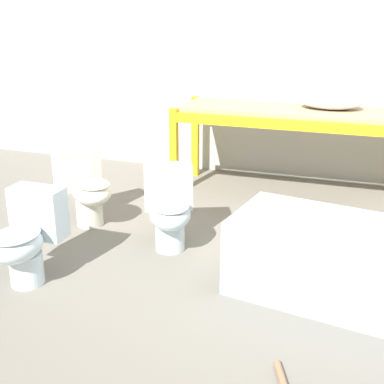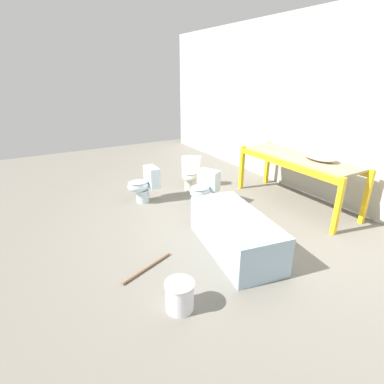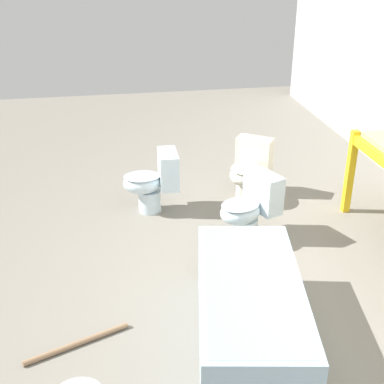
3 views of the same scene
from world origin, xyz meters
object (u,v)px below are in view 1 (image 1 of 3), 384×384
(bathtub_main, at_px, (351,259))
(toilet_near, at_px, (27,236))
(toilet_far, at_px, (86,187))
(sink_basin, at_px, (330,101))
(toilet_extra, at_px, (169,207))

(bathtub_main, height_order, toilet_near, toilet_near)
(bathtub_main, bearing_deg, toilet_far, 174.84)
(toilet_near, bearing_deg, sink_basin, 54.34)
(sink_basin, height_order, toilet_extra, sink_basin)
(toilet_extra, bearing_deg, toilet_near, -154.97)
(sink_basin, distance_m, toilet_far, 2.37)
(sink_basin, relative_size, toilet_far, 0.89)
(sink_basin, height_order, bathtub_main, sink_basin)
(sink_basin, bearing_deg, toilet_extra, -123.83)
(toilet_far, xyz_separation_m, toilet_extra, (0.84, -0.22, 0.00))
(sink_basin, height_order, toilet_far, sink_basin)
(sink_basin, bearing_deg, toilet_far, -144.94)
(bathtub_main, xyz_separation_m, toilet_extra, (-1.36, 0.38, 0.04))
(bathtub_main, xyz_separation_m, toilet_far, (-2.20, 0.60, 0.04))
(sink_basin, xyz_separation_m, toilet_near, (-1.75, -2.33, -0.61))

